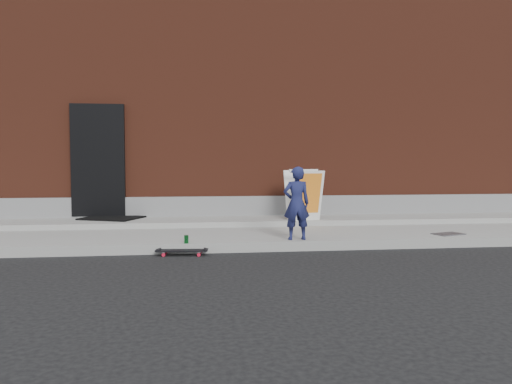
{
  "coord_description": "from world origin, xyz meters",
  "views": [
    {
      "loc": [
        -0.7,
        -7.4,
        1.36
      ],
      "look_at": [
        0.33,
        0.8,
        0.87
      ],
      "focal_mm": 35.0,
      "sensor_mm": 36.0,
      "label": 1
    }
  ],
  "objects": [
    {
      "name": "pizza_sign",
      "position": [
        1.41,
        1.98,
        0.74
      ],
      "size": [
        0.69,
        0.78,
        0.98
      ],
      "color": "white",
      "rests_on": "apron"
    },
    {
      "name": "child",
      "position": [
        0.89,
        0.2,
        0.72
      ],
      "size": [
        0.42,
        0.28,
        1.14
      ],
      "primitive_type": "imported",
      "rotation": [
        0.0,
        0.0,
        3.16
      ],
      "color": "#1B204D",
      "rests_on": "sidewalk"
    },
    {
      "name": "sidewalk",
      "position": [
        0.0,
        1.5,
        0.07
      ],
      "size": [
        20.0,
        3.0,
        0.15
      ],
      "primitive_type": "cube",
      "color": "gray",
      "rests_on": "ground"
    },
    {
      "name": "soda_can",
      "position": [
        -0.81,
        0.05,
        0.21
      ],
      "size": [
        0.07,
        0.07,
        0.12
      ],
      "primitive_type": "cylinder",
      "rotation": [
        0.0,
        0.0,
        -0.05
      ],
      "color": "#16702A",
      "rests_on": "sidewalk"
    },
    {
      "name": "doormat",
      "position": [
        -2.3,
        2.64,
        0.27
      ],
      "size": [
        1.31,
        1.21,
        0.03
      ],
      "primitive_type": "cube",
      "rotation": [
        0.0,
        0.0,
        -0.41
      ],
      "color": "black",
      "rests_on": "apron"
    },
    {
      "name": "skateboard",
      "position": [
        -0.87,
        -0.12,
        0.07
      ],
      "size": [
        0.75,
        0.26,
        0.08
      ],
      "color": "red",
      "rests_on": "ground"
    },
    {
      "name": "building",
      "position": [
        -0.0,
        6.99,
        2.5
      ],
      "size": [
        20.0,
        8.1,
        5.0
      ],
      "color": "#5C2819",
      "rests_on": "ground"
    },
    {
      "name": "apron",
      "position": [
        0.0,
        2.4,
        0.2
      ],
      "size": [
        20.0,
        1.2,
        0.1
      ],
      "primitive_type": "cube",
      "color": "gray",
      "rests_on": "sidewalk"
    },
    {
      "name": "ground",
      "position": [
        0.0,
        0.0,
        0.0
      ],
      "size": [
        80.0,
        80.0,
        0.0
      ],
      "primitive_type": "plane",
      "color": "black",
      "rests_on": "ground"
    },
    {
      "name": "utility_plate",
      "position": [
        3.54,
        0.44,
        0.16
      ],
      "size": [
        0.57,
        0.46,
        0.01
      ],
      "primitive_type": "cube",
      "rotation": [
        0.0,
        0.0,
        0.32
      ],
      "color": "#5A595F",
      "rests_on": "sidewalk"
    }
  ]
}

